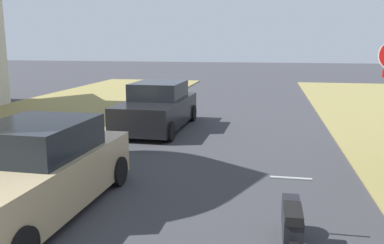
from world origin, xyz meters
TOP-DOWN VIEW (x-y plane):
  - parked_sedan_tan at (-2.30, 5.48)m, footprint 2.02×4.44m
  - parked_sedan_black at (-2.10, 12.67)m, footprint 2.02×4.44m
  - parked_motorcycle at (1.96, 4.67)m, footprint 0.60×2.05m

SIDE VIEW (x-z plane):
  - parked_motorcycle at x=1.96m, z-range 0.00..0.97m
  - parked_sedan_tan at x=-2.30m, z-range -0.06..1.51m
  - parked_sedan_black at x=-2.10m, z-range -0.06..1.51m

